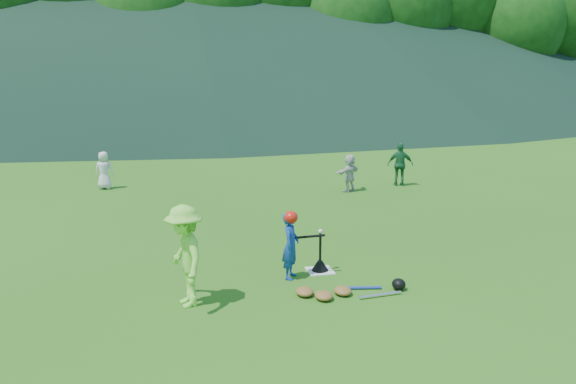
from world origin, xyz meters
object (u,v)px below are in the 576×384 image
(batter_child, at_px, (291,246))
(fielder_d, at_px, (349,173))
(fielder_a, at_px, (104,170))
(fielder_c, at_px, (400,165))
(adult_coach, at_px, (185,256))
(home_plate, at_px, (320,271))
(batting_tee, at_px, (320,264))
(equipment_pile, at_px, (343,291))

(batter_child, bearing_deg, fielder_d, -1.03)
(fielder_a, xyz_separation_m, fielder_c, (8.73, -1.54, 0.09))
(adult_coach, height_order, fielder_a, adult_coach)
(home_plate, relative_size, batting_tee, 0.66)
(home_plate, bearing_deg, equipment_pile, -86.81)
(adult_coach, relative_size, fielder_d, 1.43)
(fielder_c, bearing_deg, fielder_a, 10.33)
(fielder_a, height_order, fielder_d, fielder_a)
(fielder_d, xyz_separation_m, batting_tee, (-2.67, -6.13, -0.42))
(batting_tee, bearing_deg, batter_child, -162.53)
(home_plate, relative_size, batter_child, 0.39)
(fielder_a, bearing_deg, adult_coach, 115.09)
(batter_child, relative_size, adult_coach, 0.74)
(batting_tee, bearing_deg, home_plate, 0.00)
(home_plate, height_order, equipment_pile, equipment_pile)
(home_plate, relative_size, fielder_c, 0.34)
(fielder_d, distance_m, batting_tee, 6.70)
(fielder_d, distance_m, equipment_pile, 7.69)
(fielder_a, xyz_separation_m, batting_tee, (4.28, -8.09, -0.43))
(batter_child, bearing_deg, batting_tee, -46.30)
(home_plate, bearing_deg, fielder_c, 55.84)
(home_plate, xyz_separation_m, batter_child, (-0.58, -0.18, 0.57))
(adult_coach, distance_m, fielder_c, 10.12)
(fielder_a, xyz_separation_m, fielder_d, (6.96, -1.97, -0.01))
(home_plate, xyz_separation_m, fielder_a, (-4.28, 8.09, 0.55))
(home_plate, relative_size, fielder_d, 0.41)
(fielder_d, relative_size, equipment_pile, 0.61)
(fielder_c, bearing_deg, batting_tee, 76.19)
(adult_coach, height_order, batting_tee, adult_coach)
(adult_coach, xyz_separation_m, fielder_c, (6.82, 7.47, -0.13))
(home_plate, relative_size, adult_coach, 0.29)
(fielder_c, height_order, equipment_pile, fielder_c)
(fielder_c, distance_m, batting_tee, 7.93)
(equipment_pile, bearing_deg, fielder_d, 70.12)
(adult_coach, bearing_deg, fielder_c, 126.28)
(adult_coach, bearing_deg, home_plate, 99.85)
(home_plate, distance_m, equipment_pile, 1.10)
(fielder_a, distance_m, batting_tee, 9.17)
(home_plate, relative_size, fielder_a, 0.40)
(fielder_d, bearing_deg, equipment_pile, 36.74)
(home_plate, height_order, fielder_d, fielder_d)
(fielder_c, bearing_deg, adult_coach, 67.95)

